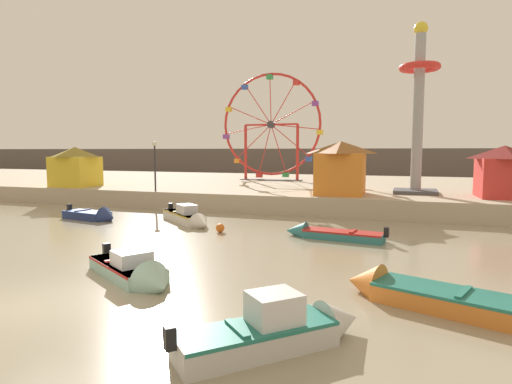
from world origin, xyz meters
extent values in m
plane|color=gray|center=(0.00, 0.00, 0.00)|extent=(240.00, 240.00, 0.00)
cube|color=#B7A88E|center=(0.00, 30.19, 0.60)|extent=(110.00, 25.75, 1.20)
cube|color=#564C47|center=(0.00, 55.57, 2.20)|extent=(140.00, 3.00, 4.40)
cube|color=silver|center=(-2.83, 13.03, 0.27)|extent=(3.78, 3.38, 0.53)
cube|color=gold|center=(-2.83, 13.03, 0.49)|extent=(3.76, 3.37, 0.08)
cone|color=silver|center=(-0.86, 11.40, 0.27)|extent=(1.49, 1.47, 0.99)
cube|color=black|center=(-4.47, 14.38, 0.64)|extent=(0.31, 0.31, 0.44)
cube|color=silver|center=(-2.44, 12.71, 0.80)|extent=(1.47, 1.41, 0.53)
cube|color=gold|center=(-3.22, 13.35, 0.56)|extent=(0.69, 0.78, 0.06)
cube|color=navy|center=(-8.82, 12.10, 0.24)|extent=(3.13, 1.76, 0.47)
cube|color=navy|center=(-8.82, 12.10, 0.43)|extent=(3.10, 1.77, 0.08)
cone|color=navy|center=(-6.99, 11.76, 0.24)|extent=(1.01, 1.30, 1.17)
cube|color=black|center=(-10.37, 12.39, 0.58)|extent=(0.24, 0.27, 0.44)
cube|color=navy|center=(-9.19, 12.17, 0.50)|extent=(0.35, 1.06, 0.06)
cube|color=silver|center=(6.37, -0.71, 0.27)|extent=(3.11, 3.15, 0.55)
cube|color=#237566|center=(6.37, -0.71, 0.51)|extent=(3.10, 3.14, 0.08)
cone|color=silver|center=(7.83, 0.80, 0.27)|extent=(1.39, 1.38, 1.04)
cube|color=black|center=(5.14, -1.97, 0.66)|extent=(0.31, 0.31, 0.44)
cube|color=silver|center=(6.66, -0.41, 0.86)|extent=(1.33, 1.33, 0.62)
cube|color=#237566|center=(6.08, -1.00, 0.58)|extent=(0.78, 0.77, 0.06)
cube|color=orange|center=(10.15, 3.10, 0.26)|extent=(3.74, 2.43, 0.52)
cube|color=#237566|center=(10.15, 3.10, 0.48)|extent=(3.72, 2.44, 0.08)
cone|color=orange|center=(8.06, 3.87, 0.26)|extent=(1.33, 1.49, 1.24)
cube|color=#237566|center=(10.56, 2.95, 0.55)|extent=(0.53, 1.09, 0.06)
cube|color=teal|center=(6.47, 11.04, 0.20)|extent=(3.75, 1.49, 0.41)
cube|color=#B2231E|center=(6.47, 11.04, 0.37)|extent=(3.72, 1.51, 0.08)
cone|color=teal|center=(4.18, 11.33, 0.20)|extent=(1.12, 1.10, 0.98)
cube|color=black|center=(8.37, 10.79, 0.52)|extent=(0.23, 0.26, 0.44)
cube|color=#B2231E|center=(6.92, 10.98, 0.44)|extent=(0.27, 0.89, 0.06)
cube|color=#93BCAD|center=(0.63, 2.95, 0.22)|extent=(3.58, 2.90, 0.44)
cube|color=#B2231E|center=(0.63, 2.95, 0.40)|extent=(3.56, 2.90, 0.08)
cone|color=#93BCAD|center=(2.45, 1.83, 0.22)|extent=(1.45, 1.55, 1.24)
cube|color=black|center=(-0.90, 3.90, 0.55)|extent=(0.30, 0.31, 0.44)
cube|color=silver|center=(0.99, 2.73, 0.67)|extent=(1.42, 1.43, 0.46)
cube|color=#B2231E|center=(0.27, 3.18, 0.47)|extent=(0.72, 1.03, 0.06)
torus|color=red|center=(-3.39, 31.58, 6.59)|extent=(9.83, 0.24, 9.83)
cylinder|color=#38383D|center=(-3.39, 31.58, 6.59)|extent=(0.70, 0.50, 0.70)
cylinder|color=red|center=(-2.16, 31.58, 8.65)|extent=(2.53, 0.08, 4.16)
cube|color=red|center=(-0.93, 31.58, 10.43)|extent=(0.56, 0.48, 0.44)
cylinder|color=red|center=(-3.47, 31.58, 8.99)|extent=(0.23, 0.08, 4.80)
cube|color=#33934C|center=(-3.54, 31.58, 11.11)|extent=(0.56, 0.48, 0.44)
cylinder|color=red|center=(-4.75, 31.58, 8.57)|extent=(2.79, 0.08, 4.00)
cube|color=#3356B7|center=(-6.11, 31.58, 10.26)|extent=(0.56, 0.48, 0.44)
cylinder|color=red|center=(-5.60, 31.58, 7.52)|extent=(4.45, 0.08, 1.93)
cube|color=yellow|center=(-7.82, 31.58, 8.17)|extent=(0.56, 0.48, 0.44)
cylinder|color=red|center=(-5.75, 31.58, 6.18)|extent=(4.74, 0.08, 0.91)
cube|color=purple|center=(-8.12, 31.58, 5.48)|extent=(0.56, 0.48, 0.44)
cylinder|color=red|center=(-5.16, 31.58, 4.97)|extent=(3.58, 0.08, 3.31)
cube|color=orange|center=(-6.92, 31.58, 3.06)|extent=(0.56, 0.48, 0.44)
cylinder|color=red|center=(-4.00, 31.58, 4.27)|extent=(1.28, 0.08, 4.66)
cube|color=red|center=(-4.60, 31.58, 1.67)|extent=(0.56, 0.48, 0.44)
cylinder|color=red|center=(-2.64, 31.58, 4.31)|extent=(1.57, 0.08, 4.58)
cube|color=#33934C|center=(-1.90, 31.58, 1.76)|extent=(0.56, 0.48, 0.44)
cylinder|color=red|center=(-1.53, 31.58, 5.08)|extent=(3.77, 0.08, 3.09)
cube|color=#3356B7|center=(0.33, 31.58, 3.29)|extent=(0.56, 0.48, 0.44)
cylinder|color=red|center=(-1.01, 31.58, 6.33)|extent=(4.78, 0.08, 0.61)
cube|color=yellow|center=(1.37, 31.58, 5.78)|extent=(0.56, 0.48, 0.44)
cylinder|color=red|center=(-1.24, 31.58, 7.66)|extent=(4.33, 0.08, 2.20)
cube|color=purple|center=(0.91, 31.58, 8.44)|extent=(0.56, 0.48, 0.44)
cylinder|color=red|center=(-6.03, 31.58, 3.89)|extent=(0.28, 0.28, 5.40)
cylinder|color=red|center=(-0.75, 31.58, 3.89)|extent=(0.28, 0.28, 5.40)
cylinder|color=red|center=(-3.39, 31.58, 6.59)|extent=(5.28, 0.18, 0.18)
cube|color=#4C4C51|center=(-3.39, 31.58, 1.24)|extent=(6.08, 1.20, 0.08)
cylinder|color=#999EA3|center=(9.72, 22.35, 6.45)|extent=(0.70, 0.70, 10.51)
torus|color=red|center=(9.72, 22.35, 9.53)|extent=(2.64, 2.64, 0.44)
sphere|color=yellow|center=(9.72, 22.35, 12.01)|extent=(0.90, 0.90, 0.90)
cube|color=#4C4C51|center=(9.72, 22.35, 1.32)|extent=(2.80, 2.80, 0.24)
cube|color=red|center=(14.71, 21.17, 2.40)|extent=(2.92, 3.25, 2.41)
pyramid|color=maroon|center=(14.71, 21.17, 3.98)|extent=(3.21, 3.57, 0.80)
cube|color=yellow|center=(-16.04, 19.31, 2.39)|extent=(3.21, 2.93, 2.39)
pyramid|color=olive|center=(-16.04, 19.31, 3.97)|extent=(3.53, 3.22, 0.80)
cube|color=orange|center=(5.03, 19.99, 2.55)|extent=(3.17, 3.69, 2.70)
pyramid|color=brown|center=(5.03, 19.99, 4.28)|extent=(3.48, 4.05, 0.80)
cylinder|color=#2D2D33|center=(-7.69, 17.81, 2.80)|extent=(0.12, 0.12, 3.22)
sphere|color=#F2EACC|center=(-7.69, 17.81, 4.55)|extent=(0.32, 0.32, 0.32)
sphere|color=orange|center=(0.43, 10.83, 0.22)|extent=(0.44, 0.44, 0.44)
camera|label=1|loc=(9.12, -8.59, 4.05)|focal=30.24mm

